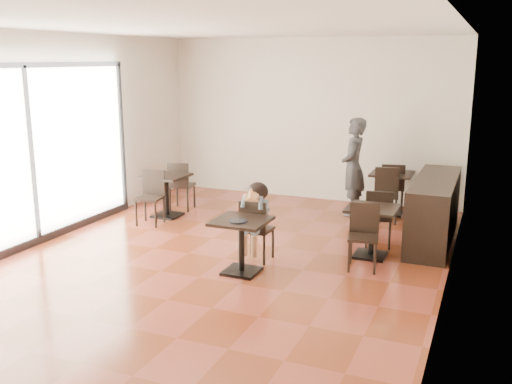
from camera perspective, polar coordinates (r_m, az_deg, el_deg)
The scene contains 22 objects.
floor at distance 8.22m, azimuth -3.15°, elevation -6.66°, with size 6.00×8.00×0.01m, color brown.
ceiling at distance 7.75m, azimuth -3.46°, elevation 16.21°, with size 6.00×8.00×0.01m, color silver.
wall_back at distance 11.53m, azimuth 5.49°, elevation 7.20°, with size 6.00×0.01×3.20m, color silver.
wall_left at distance 9.52m, azimuth -19.83°, elevation 5.23°, with size 0.01×8.00×3.20m, color silver.
wall_right at distance 7.06m, azimuth 19.19°, elevation 2.77°, with size 0.01×8.00×3.20m, color silver.
storefront_window at distance 9.17m, azimuth -21.69°, elevation 3.54°, with size 0.04×4.50×2.60m, color white.
child_table at distance 7.57m, azimuth -1.47°, elevation -5.46°, with size 0.70×0.70×0.74m, color black, non-canonical shape.
child_chair at distance 8.03m, azimuth 0.14°, elevation -3.79°, with size 0.40×0.40×0.89m, color black, non-canonical shape.
child at distance 8.00m, azimuth 0.14°, elevation -3.01°, with size 0.40×0.56×1.12m, color slate, non-canonical shape.
plate at distance 7.37m, azimuth -1.80°, elevation -2.91°, with size 0.25×0.25×0.01m, color black.
pizza_slice at distance 7.72m, azimuth -0.40°, elevation -0.46°, with size 0.26×0.20×0.06m, color #DDC678, non-canonical shape.
adult_patron at distance 10.45m, azimuth 9.71°, elevation 2.50°, with size 0.65×0.42×1.77m, color #35363A.
cafe_table_mid at distance 8.35m, azimuth 11.45°, elevation -3.94°, with size 0.70×0.70×0.74m, color black, non-canonical shape.
cafe_table_left at distance 10.39m, azimuth -8.92°, elevation -0.37°, with size 0.73×0.73×0.77m, color black, non-canonical shape.
cafe_table_back at distance 10.72m, azimuth 13.36°, elevation -0.13°, with size 0.73×0.73×0.77m, color black, non-canonical shape.
chair_mid_a at distance 8.84m, azimuth 12.19°, elevation -2.50°, with size 0.40×0.40×0.89m, color black, non-canonical shape.
chair_mid_b at distance 7.81m, azimuth 10.67°, elevation -4.53°, with size 0.40×0.40×0.89m, color black, non-canonical shape.
chair_left_a at distance 10.83m, azimuth -7.42°, elevation 0.66°, with size 0.41×0.41×0.92m, color black, non-canonical shape.
chair_left_b at distance 9.92m, azimuth -10.58°, elevation -0.62°, with size 0.41×0.41×0.92m, color black, non-canonical shape.
chair_back_a at distance 10.83m, azimuth 13.50°, elevation 0.43°, with size 0.42×0.42×0.93m, color black, non-canonical shape.
chair_back_b at distance 10.17m, azimuth 12.86°, elevation -0.36°, with size 0.42×0.42×0.93m, color black, non-canonical shape.
service_counter at distance 9.27m, azimuth 17.38°, elevation -1.72°, with size 0.60×2.40×1.00m, color black.
Camera 1 is at (3.39, -6.95, 2.79)m, focal length 40.00 mm.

